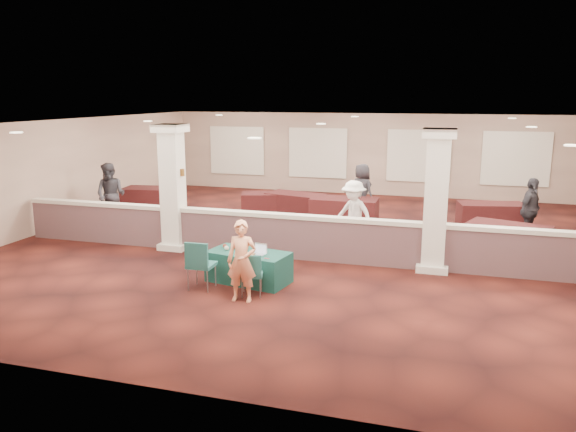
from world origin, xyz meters
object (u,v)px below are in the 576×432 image
(conf_chair_side, at_px, (199,261))
(far_table_front_left, at_px, (153,199))
(near_table, at_px, (249,267))
(attendee_b, at_px, (353,214))
(far_table_back_left, at_px, (269,204))
(far_table_back_center, at_px, (295,205))
(attendee_c, at_px, (530,211))
(attendee_a, at_px, (111,195))
(woman, at_px, (242,261))
(far_table_back_right, at_px, (491,216))
(conf_chair_main, at_px, (251,271))
(far_table_front_center, at_px, (344,211))
(attendee_d, at_px, (362,191))
(far_table_front_right, at_px, (508,240))

(conf_chair_side, xyz_separation_m, far_table_front_left, (-5.00, 6.84, -0.20))
(near_table, distance_m, attendee_b, 3.86)
(conf_chair_side, bearing_deg, far_table_back_left, 96.03)
(conf_chair_side, xyz_separation_m, far_table_back_left, (-1.00, 7.42, -0.24))
(conf_chair_side, xyz_separation_m, far_table_back_center, (-0.08, 7.42, -0.23))
(near_table, height_order, attendee_b, attendee_b)
(attendee_c, bearing_deg, attendee_a, 126.75)
(woman, distance_m, attendee_a, 7.69)
(far_table_front_left, bearing_deg, attendee_c, -4.58)
(woman, height_order, attendee_b, attendee_b)
(far_table_back_center, relative_size, far_table_back_right, 0.99)
(far_table_back_center, relative_size, attendee_c, 1.05)
(conf_chair_main, bearing_deg, far_table_front_center, 69.54)
(conf_chair_main, height_order, attendee_a, attendee_a)
(conf_chair_side, xyz_separation_m, far_table_front_center, (1.69, 6.69, -0.20))
(attendee_b, bearing_deg, conf_chair_side, -95.55)
(woman, relative_size, attendee_c, 0.90)
(far_table_front_center, height_order, attendee_c, attendee_c)
(conf_chair_main, height_order, attendee_d, attendee_d)
(far_table_front_right, height_order, far_table_back_right, far_table_front_right)
(conf_chair_main, relative_size, attendee_c, 0.49)
(attendee_b, bearing_deg, conf_chair_main, -82.40)
(far_table_front_center, xyz_separation_m, far_table_back_right, (4.29, 0.73, -0.03))
(far_table_back_left, bearing_deg, near_table, -75.09)
(far_table_front_right, xyz_separation_m, attendee_a, (-11.23, -0.10, 0.58))
(attendee_b, height_order, attendee_c, attendee_c)
(far_table_front_left, relative_size, far_table_back_right, 1.05)
(conf_chair_main, xyz_separation_m, attendee_d, (0.91, 7.77, 0.37))
(woman, relative_size, far_table_front_left, 0.80)
(near_table, distance_m, far_table_front_right, 6.63)
(conf_chair_side, distance_m, far_table_back_left, 7.49)
(conf_chair_main, xyz_separation_m, attendee_c, (5.72, 5.95, 0.37))
(conf_chair_main, relative_size, woman, 0.54)
(conf_chair_main, bearing_deg, far_table_back_right, 41.25)
(near_table, bearing_deg, far_table_back_center, 107.95)
(far_table_front_center, relative_size, far_table_back_left, 1.12)
(far_table_back_right, bearing_deg, conf_chair_side, -128.88)
(far_table_front_center, distance_m, attendee_c, 5.25)
(conf_chair_side, distance_m, far_table_front_left, 8.48)
(attendee_a, relative_size, attendee_b, 1.10)
(far_table_back_left, distance_m, attendee_d, 3.10)
(far_table_back_right, bearing_deg, attendee_d, 175.64)
(far_table_front_center, xyz_separation_m, far_table_back_left, (-2.68, 0.73, -0.04))
(attendee_d, bearing_deg, far_table_back_left, 38.70)
(far_table_front_right, relative_size, far_table_back_left, 1.07)
(far_table_front_center, bearing_deg, attendee_b, -73.92)
(near_table, height_order, woman, woman)
(far_table_back_center, bearing_deg, far_table_front_left, -173.32)
(near_table, distance_m, conf_chair_main, 0.91)
(conf_chair_main, xyz_separation_m, far_table_back_right, (4.84, 7.47, -0.13))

